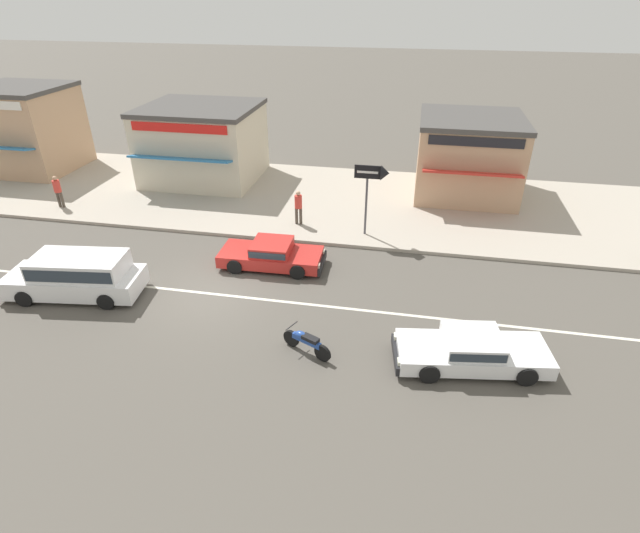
# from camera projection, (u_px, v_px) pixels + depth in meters

# --- Properties ---
(ground_plane) EXTENTS (160.00, 160.00, 0.00)m
(ground_plane) POSITION_uv_depth(u_px,v_px,m) (212.00, 294.00, 18.38)
(ground_plane) COLOR #544F47
(lane_centre_stripe) EXTENTS (50.40, 0.14, 0.01)m
(lane_centre_stripe) POSITION_uv_depth(u_px,v_px,m) (212.00, 294.00, 18.38)
(lane_centre_stripe) COLOR silver
(lane_centre_stripe) RESTS_ON ground
(kerb_strip) EXTENTS (68.00, 10.00, 0.15)m
(kerb_strip) POSITION_uv_depth(u_px,v_px,m) (279.00, 196.00, 26.52)
(kerb_strip) COLOR #ADA393
(kerb_strip) RESTS_ON ground
(sedan_red_0) EXTENTS (4.21, 1.93, 1.06)m
(sedan_red_0) POSITION_uv_depth(u_px,v_px,m) (272.00, 254.00, 19.95)
(sedan_red_0) COLOR red
(sedan_red_0) RESTS_ON ground
(sedan_white_1) EXTENTS (4.73, 2.33, 1.06)m
(sedan_white_1) POSITION_uv_depth(u_px,v_px,m) (471.00, 350.00, 14.74)
(sedan_white_1) COLOR white
(sedan_white_1) RESTS_ON ground
(minivan_white_5) EXTENTS (5.07, 2.39, 1.56)m
(minivan_white_5) POSITION_uv_depth(u_px,v_px,m) (77.00, 274.00, 17.96)
(minivan_white_5) COLOR white
(minivan_white_5) RESTS_ON ground
(motorcycle_0) EXTENTS (1.65, 0.93, 0.80)m
(motorcycle_0) POSITION_uv_depth(u_px,v_px,m) (306.00, 342.00, 15.26)
(motorcycle_0) COLOR black
(motorcycle_0) RESTS_ON ground
(arrow_signboard) EXTENTS (1.48, 0.63, 3.21)m
(arrow_signboard) POSITION_uv_depth(u_px,v_px,m) (379.00, 177.00, 20.99)
(arrow_signboard) COLOR #4C4C51
(arrow_signboard) RESTS_ON kerb_strip
(pedestrian_mid_kerb) EXTENTS (0.34, 0.34, 1.61)m
(pedestrian_mid_kerb) POSITION_uv_depth(u_px,v_px,m) (58.00, 189.00, 24.64)
(pedestrian_mid_kerb) COLOR #4C4238
(pedestrian_mid_kerb) RESTS_ON kerb_strip
(pedestrian_far_end) EXTENTS (0.34, 0.34, 1.63)m
(pedestrian_far_end) POSITION_uv_depth(u_px,v_px,m) (298.00, 205.00, 22.88)
(pedestrian_far_end) COLOR #4C4238
(pedestrian_far_end) RESTS_ON kerb_strip
(shopfront_corner_warung) EXTENTS (5.17, 6.16, 3.99)m
(shopfront_corner_warung) POSITION_uv_depth(u_px,v_px,m) (468.00, 155.00, 25.93)
(shopfront_corner_warung) COLOR tan
(shopfront_corner_warung) RESTS_ON kerb_strip
(shopfront_mid_block) EXTENTS (6.09, 6.18, 4.06)m
(shopfront_mid_block) POSITION_uv_depth(u_px,v_px,m) (203.00, 143.00, 27.83)
(shopfront_mid_block) COLOR beige
(shopfront_mid_block) RESTS_ON kerb_strip
(shopfront_far_kios) EXTENTS (5.15, 5.53, 4.77)m
(shopfront_far_kios) POSITION_uv_depth(u_px,v_px,m) (26.00, 128.00, 29.15)
(shopfront_far_kios) COLOR tan
(shopfront_far_kios) RESTS_ON kerb_strip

